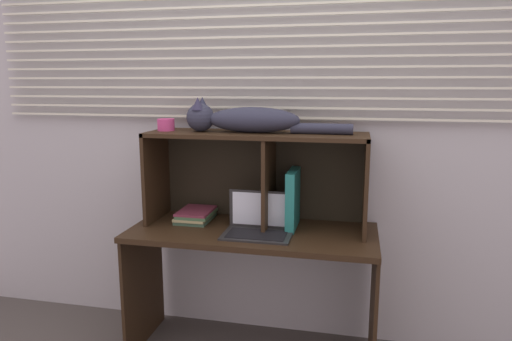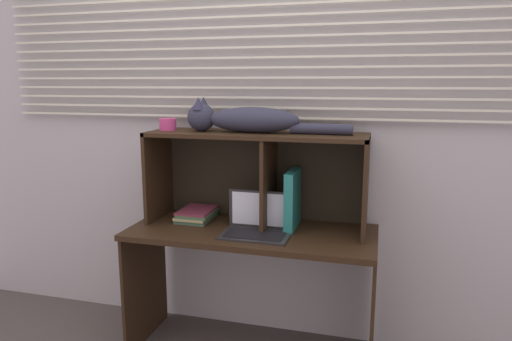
% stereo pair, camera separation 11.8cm
% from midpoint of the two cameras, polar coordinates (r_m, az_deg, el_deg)
% --- Properties ---
extents(back_panel_with_blinds, '(4.40, 0.08, 2.50)m').
position_cam_midpoint_polar(back_panel_with_blinds, '(2.67, -0.25, 5.81)').
color(back_panel_with_blinds, '#B8B9BA').
rests_on(back_panel_with_blinds, ground).
extents(desk, '(1.31, 0.55, 0.72)m').
position_cam_midpoint_polar(desk, '(2.53, -1.83, -10.50)').
color(desk, black).
rests_on(desk, ground).
extents(hutch_shelf_unit, '(1.18, 0.34, 0.51)m').
position_cam_midpoint_polar(hutch_shelf_unit, '(2.51, -0.97, 1.01)').
color(hutch_shelf_unit, black).
rests_on(hutch_shelf_unit, desk).
extents(cat, '(0.89, 0.16, 0.19)m').
position_cam_midpoint_polar(cat, '(2.47, -2.92, 6.35)').
color(cat, '#2C2F3F').
rests_on(cat, hutch_shelf_unit).
extents(laptop, '(0.35, 0.23, 0.21)m').
position_cam_midpoint_polar(laptop, '(2.41, -1.07, -6.81)').
color(laptop, '#262626').
rests_on(laptop, desk).
extents(binder_upright, '(0.05, 0.25, 0.32)m').
position_cam_midpoint_polar(binder_upright, '(2.48, 3.22, -3.53)').
color(binder_upright, '#227B71').
rests_on(binder_upright, desk).
extents(book_stack, '(0.19, 0.24, 0.06)m').
position_cam_midpoint_polar(book_stack, '(2.66, -8.74, -5.49)').
color(book_stack, '#446A4F').
rests_on(book_stack, desk).
extents(small_basket, '(0.09, 0.09, 0.07)m').
position_cam_midpoint_polar(small_basket, '(2.62, -12.34, 5.55)').
color(small_basket, '#CA417E').
rests_on(small_basket, hutch_shelf_unit).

